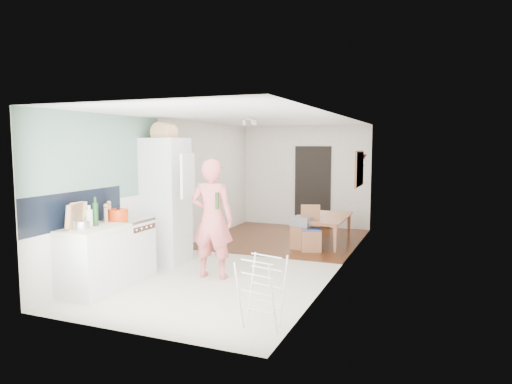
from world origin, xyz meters
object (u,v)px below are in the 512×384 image
Objects in this scene: stool at (302,237)px; dining_chair at (311,229)px; dining_table at (326,232)px; drying_rack at (262,293)px; person at (212,208)px.

dining_chair is at bearing -29.84° from stool.
drying_rack reaches higher than dining_table.
person is at bearing 159.78° from dining_table.
drying_rack is (0.64, -3.88, 0.17)m from stool.
dining_table is (1.08, 2.99, -0.84)m from person.
dining_chair is at bearing 170.74° from dining_table.
dining_table is 1.72× the size of drying_rack.
dining_table is at bearing -116.86° from person.
dining_table is 4.53m from drying_rack.
drying_rack reaches higher than stool.
dining_chair is at bearing -120.26° from person.
stool is (-0.32, -0.64, -0.01)m from dining_table.
person is 1.56× the size of dining_table.
dining_table is at bearing 63.33° from stool.
person reaches higher than dining_chair.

